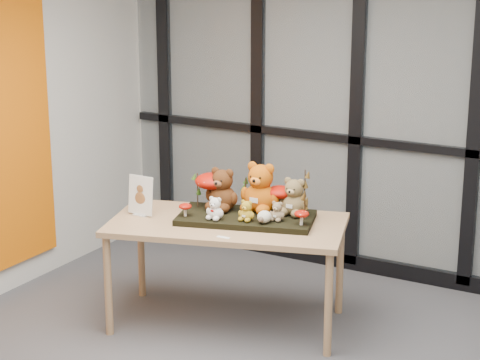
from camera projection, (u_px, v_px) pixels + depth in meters
The scene contains 22 objects.
room_shell at pixel (254, 120), 4.17m from camera, with size 5.00×5.00×5.00m.
glass_partition at pixel (415, 97), 6.32m from camera, with size 4.90×0.06×2.78m.
display_table at pixel (227, 232), 5.74m from camera, with size 1.70×1.19×0.72m.
diorama_tray at pixel (246, 218), 5.75m from camera, with size 0.89×0.44×0.04m, color black.
bear_pooh_yellow at pixel (261, 185), 5.78m from camera, with size 0.28×0.26×0.37m, color #C0550A, non-canonical shape.
bear_brown_medium at pixel (222, 187), 5.83m from camera, with size 0.24×0.22×0.32m, color #4B250F, non-canonical shape.
bear_tan_back at pixel (294, 195), 5.72m from camera, with size 0.21×0.19×0.28m, color brown, non-canonical shape.
bear_small_yellow at pixel (247, 209), 5.61m from camera, with size 0.12×0.10×0.15m, color #B58E1F, non-canonical shape.
bear_white_bow at pixel (215, 207), 5.64m from camera, with size 0.13×0.12×0.17m, color white, non-canonical shape.
bear_beige_small at pixel (277, 210), 5.61m from camera, with size 0.11×0.10×0.14m, color #8A7252, non-canonical shape.
plush_cream_hedgehog at pixel (264, 216), 5.57m from camera, with size 0.07×0.06×0.09m, color silver, non-canonical shape.
mushroom_back_left at pixel (212, 188), 5.89m from camera, with size 0.24×0.24×0.26m, color #9D0F05, non-canonical shape.
mushroom_back_right at pixel (280, 198), 5.79m from camera, with size 0.18×0.18×0.20m, color #9D0F05, non-canonical shape.
mushroom_front_left at pixel (185, 209), 5.71m from camera, with size 0.09×0.09×0.10m, color #9D0F05, non-canonical shape.
mushroom_front_right at pixel (302, 217), 5.53m from camera, with size 0.09×0.09×0.11m, color #9D0F05, non-canonical shape.
sprig_green_far_left at pixel (198, 190), 5.90m from camera, with size 0.05×0.05×0.24m, color #16380C, non-canonical shape.
sprig_green_mid_left at pixel (219, 189), 5.91m from camera, with size 0.05×0.05×0.25m, color #16380C, non-canonical shape.
sprig_dry_far_right at pixel (305, 192), 5.72m from camera, with size 0.05×0.05×0.31m, color brown, non-canonical shape.
sprig_dry_mid_right at pixel (305, 206), 5.62m from camera, with size 0.05×0.05×0.18m, color brown, non-canonical shape.
sprig_green_centre at pixel (246, 192), 5.89m from camera, with size 0.05×0.05×0.21m, color #16380C, non-canonical shape.
sign_holder at pixel (141, 198), 5.83m from camera, with size 0.19×0.06×0.27m.
label_card at pixel (223, 237), 5.42m from camera, with size 0.09×0.03×0.00m, color white.
Camera 1 is at (1.94, -3.61, 2.50)m, focal length 65.00 mm.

